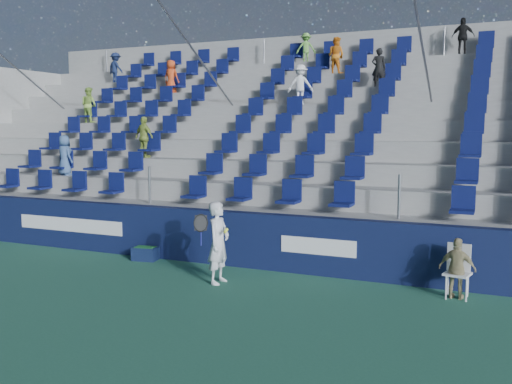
# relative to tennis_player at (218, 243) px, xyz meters

# --- Properties ---
(ground) EXTENTS (70.00, 70.00, 0.00)m
(ground) POSITION_rel_tennis_player_xyz_m (0.11, -1.70, -0.81)
(ground) COLOR #2D694F
(ground) RESTS_ON ground
(sponsor_wall) EXTENTS (24.00, 0.32, 1.20)m
(sponsor_wall) POSITION_rel_tennis_player_xyz_m (0.11, 1.45, -0.21)
(sponsor_wall) COLOR #11183E
(sponsor_wall) RESTS_ON ground
(grandstand) EXTENTS (24.00, 8.17, 6.63)m
(grandstand) POSITION_rel_tennis_player_xyz_m (0.10, 6.54, 1.33)
(grandstand) COLOR #999994
(grandstand) RESTS_ON ground
(tennis_player) EXTENTS (0.69, 0.63, 1.61)m
(tennis_player) POSITION_rel_tennis_player_xyz_m (0.00, 0.00, 0.00)
(tennis_player) COLOR silver
(tennis_player) RESTS_ON ground
(line_judge_chair) EXTENTS (0.50, 0.51, 0.96)m
(line_judge_chair) POSITION_rel_tennis_player_xyz_m (4.35, 0.95, -0.26)
(line_judge_chair) COLOR white
(line_judge_chair) RESTS_ON ground
(line_judge) EXTENTS (0.67, 0.36, 1.10)m
(line_judge) POSITION_rel_tennis_player_xyz_m (4.35, 0.80, -0.26)
(line_judge) COLOR tan
(line_judge) RESTS_ON ground
(ball_bin) EXTENTS (0.60, 0.45, 0.31)m
(ball_bin) POSITION_rel_tennis_player_xyz_m (-2.46, 1.05, -0.64)
(ball_bin) COLOR #101C3D
(ball_bin) RESTS_ON ground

